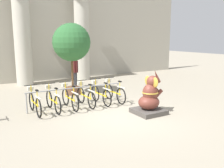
{
  "coord_description": "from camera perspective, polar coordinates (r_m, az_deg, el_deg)",
  "views": [
    {
      "loc": [
        -4.62,
        -6.95,
        2.71
      ],
      "look_at": [
        -0.05,
        0.79,
        1.0
      ],
      "focal_mm": 40.0,
      "sensor_mm": 36.0,
      "label": 1
    }
  ],
  "objects": [
    {
      "name": "ground_plane",
      "position": [
        8.78,
        2.94,
        -7.23
      ],
      "size": [
        60.0,
        60.0,
        0.0
      ],
      "primitive_type": "plane",
      "color": "#9E937F"
    },
    {
      "name": "building_facade",
      "position": [
        16.22,
        -14.29,
        11.49
      ],
      "size": [
        20.0,
        0.2,
        6.0
      ],
      "color": "#A39E8E",
      "rests_on": "ground_plane"
    },
    {
      "name": "column_left",
      "position": [
        14.83,
        -19.8,
        9.82
      ],
      "size": [
        1.13,
        1.13,
        5.16
      ],
      "color": "#BCB7A8",
      "rests_on": "ground_plane"
    },
    {
      "name": "column_right",
      "position": [
        15.9,
        -6.91,
        10.4
      ],
      "size": [
        1.13,
        1.13,
        5.16
      ],
      "color": "#BCB7A8",
      "rests_on": "ground_plane"
    },
    {
      "name": "bike_rack",
      "position": [
        9.84,
        -8.1,
        -1.65
      ],
      "size": [
        3.92,
        0.05,
        0.77
      ],
      "color": "gray",
      "rests_on": "ground_plane"
    },
    {
      "name": "bicycle_0",
      "position": [
        9.29,
        -17.29,
        -4.08
      ],
      "size": [
        0.48,
        1.7,
        0.98
      ],
      "color": "black",
      "rests_on": "ground_plane"
    },
    {
      "name": "bicycle_1",
      "position": [
        9.45,
        -13.36,
        -3.63
      ],
      "size": [
        0.48,
        1.7,
        0.98
      ],
      "color": "black",
      "rests_on": "ground_plane"
    },
    {
      "name": "bicycle_2",
      "position": [
        9.68,
        -9.65,
        -3.15
      ],
      "size": [
        0.48,
        1.7,
        0.98
      ],
      "color": "black",
      "rests_on": "ground_plane"
    },
    {
      "name": "bicycle_3",
      "position": [
        9.91,
        -6.04,
        -2.72
      ],
      "size": [
        0.48,
        1.7,
        0.98
      ],
      "color": "black",
      "rests_on": "ground_plane"
    },
    {
      "name": "bicycle_4",
      "position": [
        10.2,
        -2.65,
        -2.29
      ],
      "size": [
        0.48,
        1.7,
        0.98
      ],
      "color": "black",
      "rests_on": "ground_plane"
    },
    {
      "name": "bicycle_5",
      "position": [
        10.53,
        0.5,
        -1.86
      ],
      "size": [
        0.48,
        1.7,
        0.98
      ],
      "color": "black",
      "rests_on": "ground_plane"
    },
    {
      "name": "elephant_statue",
      "position": [
        8.97,
        8.63,
        -3.36
      ],
      "size": [
        1.02,
        1.02,
        1.59
      ],
      "color": "#4C4742",
      "rests_on": "ground_plane"
    },
    {
      "name": "person_pedestrian",
      "position": [
        13.46,
        -8.41,
        3.46
      ],
      "size": [
        0.23,
        0.47,
        1.7
      ],
      "color": "#28282D",
      "rests_on": "ground_plane"
    },
    {
      "name": "potted_tree",
      "position": [
        11.82,
        -9.23,
        9.02
      ],
      "size": [
        1.76,
        1.76,
        3.33
      ],
      "color": "brown",
      "rests_on": "ground_plane"
    }
  ]
}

